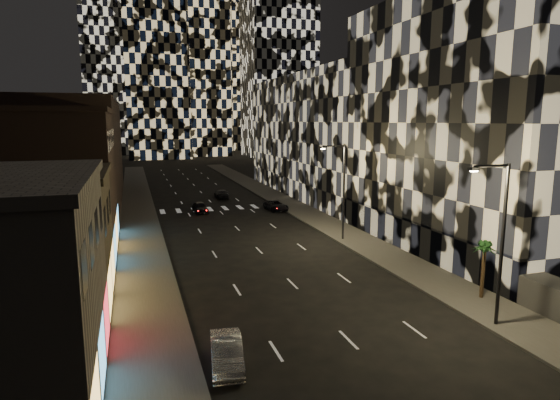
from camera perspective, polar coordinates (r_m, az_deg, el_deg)
sidewalk_left at (r=60.88m, az=-16.96°, el=-1.46°), size 4.00×120.00×0.15m
sidewalk_right at (r=64.21m, az=1.17°, el=-0.48°), size 4.00×120.00×0.15m
curb_left at (r=60.93m, az=-14.98°, el=-1.36°), size 0.20×120.00×0.15m
curb_right at (r=63.58m, az=-0.63°, el=-0.58°), size 0.20×120.00×0.15m
retail_tan at (r=32.37m, az=-28.97°, el=-4.76°), size 10.00×10.00×8.00m
retail_brown at (r=44.15m, az=-26.10°, el=1.67°), size 10.00×15.00×12.00m
retail_filler_left at (r=70.27m, az=-23.10°, el=5.32°), size 10.00×40.00×14.00m
midrise_right at (r=45.86m, az=24.16°, el=8.35°), size 16.00×25.00×22.00m
midrise_base at (r=42.33m, az=15.43°, el=-4.19°), size 0.60×25.00×3.00m
midrise_filler_right at (r=73.46m, az=6.88°, el=7.74°), size 16.00×40.00×18.00m
streetlight_near at (r=27.96m, az=25.18°, el=-3.73°), size 2.55×0.25×9.00m
streetlight_far at (r=44.43m, az=7.51°, el=1.78°), size 2.55×0.25×9.00m
car_silver_parked at (r=23.12m, az=-6.52°, el=-18.01°), size 1.96×4.25×1.35m
car_dark_midlane at (r=59.30m, az=-9.73°, el=-0.88°), size 1.87×4.03×1.34m
car_dark_oncoming at (r=70.00m, az=-7.14°, el=0.75°), size 1.89×4.35×1.25m
car_dark_rightlane at (r=59.98m, az=-0.48°, el=-0.66°), size 2.50×4.68×1.25m
palm_tree at (r=32.49m, az=23.66°, el=-5.71°), size 1.89×1.90×3.73m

